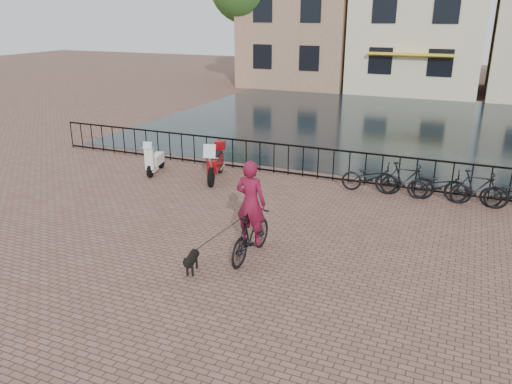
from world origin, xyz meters
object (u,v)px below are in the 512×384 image
at_px(scooter, 155,155).
at_px(cyclist, 251,216).
at_px(dog, 192,261).
at_px(motorcycle, 216,158).

bearing_deg(scooter, cyclist, -52.87).
bearing_deg(cyclist, dog, 54.10).
height_order(dog, scooter, scooter).
distance_m(cyclist, scooter, 6.89).
bearing_deg(dog, cyclist, 37.35).
distance_m(motorcycle, scooter, 2.16).
bearing_deg(motorcycle, dog, -83.33).
xyz_separation_m(cyclist, motorcycle, (-3.20, 4.51, -0.28)).
bearing_deg(dog, scooter, 115.21).
relative_size(dog, motorcycle, 0.38).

